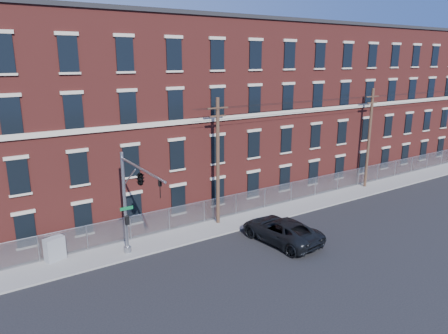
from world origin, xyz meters
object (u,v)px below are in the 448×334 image
pickup_truck (281,230)px  utility_cabinet (55,249)px  utility_pole_near (218,160)px  traffic_signal_mast (137,187)px

pickup_truck → utility_cabinet: size_ratio=4.04×
utility_pole_near → pickup_truck: (2.04, -5.33, -4.46)m
utility_pole_near → pickup_truck: utility_pole_near is taller
utility_pole_near → utility_cabinet: bearing=178.1°
traffic_signal_mast → utility_pole_near: bearing=23.1°
traffic_signal_mast → utility_cabinet: bearing=138.9°
traffic_signal_mast → pickup_truck: size_ratio=1.10×
traffic_signal_mast → utility_cabinet: (-4.37, 3.82, -4.48)m
traffic_signal_mast → pickup_truck: bearing=-10.8°
utility_cabinet → utility_pole_near: bearing=-20.4°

